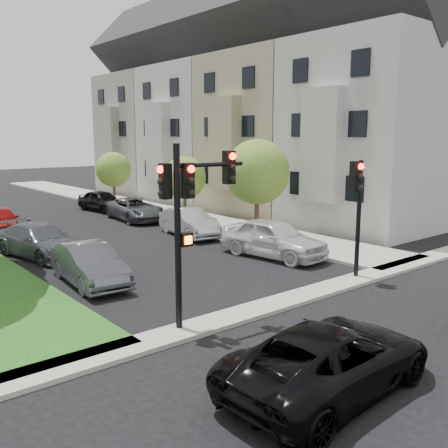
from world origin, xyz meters
TOP-DOWN VIEW (x-y plane):
  - ground at (0.00, 0.00)m, footprint 140.00×140.00m
  - sidewalk_right at (6.75, 24.00)m, footprint 3.50×44.00m
  - sidewalk_cross at (0.00, 2.00)m, footprint 60.00×1.00m
  - house_a at (12.45, 8.00)m, footprint 7.70×7.55m
  - house_b at (12.45, 15.50)m, footprint 7.70×7.55m
  - house_c at (12.45, 23.00)m, footprint 7.70×7.55m
  - house_d at (12.45, 30.50)m, footprint 7.70×7.55m
  - small_tree_a at (6.20, 9.96)m, footprint 3.21×3.21m
  - small_tree_b at (6.20, 16.18)m, footprint 2.52×2.52m
  - small_tree_c at (6.20, 25.13)m, footprint 2.53×2.53m
  - traffic_signal_main at (-3.42, 2.23)m, footprint 2.35×0.61m
  - traffic_signal_secondary at (3.56, 2.19)m, footprint 0.56×0.45m
  - car_cross_near at (-3.24, -2.18)m, footprint 5.03×2.55m
  - car_parked_0 at (3.73, 6.33)m, footprint 2.46×4.90m
  - car_parked_1 at (3.59, 12.08)m, footprint 2.08×4.40m
  - car_parked_2 at (3.92, 17.97)m, footprint 2.67×5.01m
  - car_parked_3 at (4.00, 22.61)m, footprint 2.09×4.21m
  - car_parked_5 at (-3.77, 7.58)m, footprint 1.80×4.29m
  - car_parked_6 at (-3.70, 12.50)m, footprint 2.83×4.99m
  - car_parked_7 at (-3.54, 18.74)m, footprint 1.98×4.27m

SIDE VIEW (x-z plane):
  - ground at x=0.00m, z-range 0.00..0.00m
  - sidewalk_right at x=6.75m, z-range 0.00..0.12m
  - sidewalk_cross at x=0.00m, z-range 0.00..0.12m
  - car_parked_2 at x=3.92m, z-range 0.00..1.34m
  - car_cross_near at x=-3.24m, z-range 0.00..1.36m
  - car_parked_6 at x=-3.70m, z-range 0.00..1.37m
  - car_parked_5 at x=-3.77m, z-range 0.00..1.38m
  - car_parked_3 at x=4.00m, z-range 0.00..1.38m
  - car_parked_1 at x=3.59m, z-range 0.00..1.39m
  - car_parked_7 at x=-3.54m, z-range 0.00..1.41m
  - car_parked_0 at x=3.73m, z-range 0.00..1.60m
  - small_tree_b at x=6.20m, z-range 0.62..4.40m
  - small_tree_c at x=6.20m, z-range 0.63..4.43m
  - traffic_signal_secondary at x=3.56m, z-range 0.82..4.98m
  - small_tree_a at x=6.20m, z-range 0.80..5.61m
  - traffic_signal_main at x=-3.42m, z-range 0.91..5.71m
  - house_a at x=12.45m, z-range -1.05..14.92m
  - house_b at x=12.45m, z-range -1.05..14.92m
  - house_c at x=12.45m, z-range -1.05..14.92m
  - house_d at x=12.45m, z-range -1.05..14.92m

